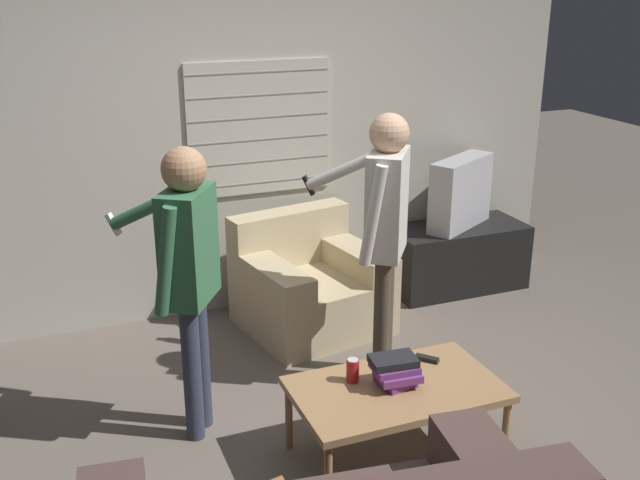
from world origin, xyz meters
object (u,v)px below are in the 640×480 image
object	(u,v)px
book_stack	(395,371)
spare_remote	(427,359)
armchair_beige	(309,285)
soda_can	(353,370)
person_left_standing	(187,260)
tv	(460,193)
person_right_standing	(385,216)
coffee_table	(396,393)

from	to	relation	value
book_stack	spare_remote	size ratio (longest dim) A/B	2.07
armchair_beige	soda_can	distance (m)	1.54
armchair_beige	person_left_standing	distance (m)	1.62
person_left_standing	book_stack	distance (m)	1.20
tv	person_left_standing	world-z (taller)	person_left_standing
book_stack	soda_can	bearing A→B (deg)	148.81
tv	armchair_beige	bearing A→B (deg)	-21.65
person_left_standing	person_right_standing	xyz separation A→B (m)	(1.20, 0.16, 0.04)
person_left_standing	coffee_table	bearing A→B (deg)	-91.02
person_left_standing	person_right_standing	size ratio (longest dim) A/B	0.97
book_stack	spare_remote	distance (m)	0.33
coffee_table	spare_remote	world-z (taller)	spare_remote
person_right_standing	book_stack	world-z (taller)	person_right_standing
coffee_table	soda_can	world-z (taller)	soda_can
armchair_beige	coffee_table	xyz separation A→B (m)	(-0.14, -1.63, 0.08)
tv	person_left_standing	distance (m)	2.69
coffee_table	person_left_standing	distance (m)	1.27
person_left_standing	spare_remote	world-z (taller)	person_left_standing
spare_remote	book_stack	bearing A→B (deg)	167.82
spare_remote	coffee_table	bearing A→B (deg)	170.72
person_left_standing	soda_can	xyz separation A→B (m)	(0.72, -0.48, -0.54)
armchair_beige	coffee_table	world-z (taller)	armchair_beige
armchair_beige	person_right_standing	world-z (taller)	person_right_standing
soda_can	spare_remote	bearing A→B (deg)	5.52
tv	coffee_table	bearing A→B (deg)	20.94
tv	book_stack	world-z (taller)	tv
coffee_table	person_right_standing	distance (m)	1.07
person_right_standing	soda_can	size ratio (longest dim) A/B	13.23
coffee_table	tv	distance (m)	2.38
book_stack	person_left_standing	bearing A→B (deg)	146.66
person_left_standing	soda_can	bearing A→B (deg)	-90.82
book_stack	armchair_beige	bearing A→B (deg)	85.00
armchair_beige	book_stack	world-z (taller)	armchair_beige
book_stack	person_right_standing	bearing A→B (deg)	68.58
book_stack	spare_remote	xyz separation A→B (m)	(0.28, 0.16, -0.07)
soda_can	spare_remote	world-z (taller)	soda_can
coffee_table	tv	bearing A→B (deg)	51.00
book_stack	soda_can	size ratio (longest dim) A/B	2.02
armchair_beige	book_stack	bearing A→B (deg)	74.68
person_left_standing	soda_can	size ratio (longest dim) A/B	12.78
coffee_table	tv	world-z (taller)	tv
tv	spare_remote	xyz separation A→B (m)	(-1.20, -1.65, -0.36)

